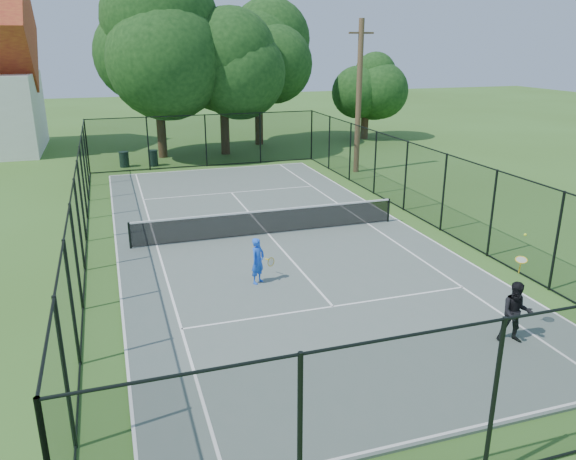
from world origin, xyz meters
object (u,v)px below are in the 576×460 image
object	(u,v)px
trash_bin_right	(153,158)
player_black	(516,312)
player_blue	(258,261)
trash_bin_left	(124,159)
utility_pole	(359,97)
tennis_net	(268,221)

from	to	relation	value
trash_bin_right	player_black	size ratio (longest dim) A/B	0.36
player_blue	trash_bin_right	bearing A→B (deg)	94.51
trash_bin_left	trash_bin_right	distance (m)	1.65
utility_pole	player_black	xyz separation A→B (m)	(-4.29, -18.46, -3.27)
trash_bin_left	utility_pole	xyz separation A→B (m)	(12.28, -5.28, 3.65)
player_blue	player_black	world-z (taller)	player_black
tennis_net	player_blue	bearing A→B (deg)	-109.86
trash_bin_right	utility_pole	world-z (taller)	utility_pole
trash_bin_left	player_blue	distance (m)	18.74
trash_bin_left	player_blue	size ratio (longest dim) A/B	0.64
tennis_net	trash_bin_left	bearing A→B (deg)	107.81
tennis_net	trash_bin_right	distance (m)	14.37
utility_pole	tennis_net	bearing A→B (deg)	-130.53
trash_bin_right	player_blue	world-z (taller)	player_blue
trash_bin_right	tennis_net	bearing A→B (deg)	-78.11
trash_bin_right	utility_pole	size ratio (longest dim) A/B	0.12
trash_bin_left	player_black	world-z (taller)	player_black
trash_bin_right	trash_bin_left	bearing A→B (deg)	172.21
utility_pole	player_black	size ratio (longest dim) A/B	3.11
trash_bin_left	utility_pole	size ratio (longest dim) A/B	0.11
utility_pole	player_black	bearing A→B (deg)	-103.08
trash_bin_left	trash_bin_right	xyz separation A→B (m)	(1.63, -0.22, 0.02)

